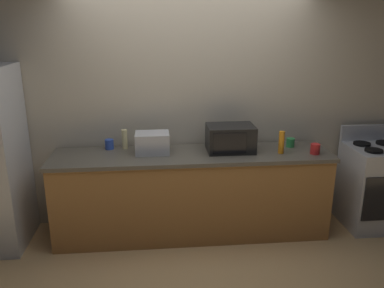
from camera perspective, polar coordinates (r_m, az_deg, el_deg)
ground_plane at (r=4.00m, az=0.57°, el=-15.55°), size 8.00×8.00×0.00m
back_wall at (r=4.25m, az=-0.53°, el=6.14°), size 6.40×0.10×2.70m
counter_run at (r=4.14m, az=0.00°, el=-7.28°), size 2.84×0.64×0.90m
stove_range at (r=4.74m, az=24.94°, el=-5.55°), size 0.60×0.61×1.08m
microwave at (r=4.03m, az=5.62°, el=0.83°), size 0.48×0.35×0.27m
toaster_oven at (r=3.98m, az=-5.80°, el=0.16°), size 0.34×0.26×0.21m
bottle_dish_soap at (r=4.05m, az=12.91°, el=0.24°), size 0.06×0.06×0.23m
bottle_hand_soap at (r=4.16m, az=-9.79°, el=0.71°), size 0.06×0.06×0.20m
mug_blue at (r=4.19m, az=-11.95°, el=-0.04°), size 0.09×0.09×0.10m
mug_red at (r=4.13m, az=17.51°, el=-0.69°), size 0.09×0.09×0.10m
mug_green at (r=4.30m, az=14.14°, el=0.21°), size 0.09×0.09×0.09m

